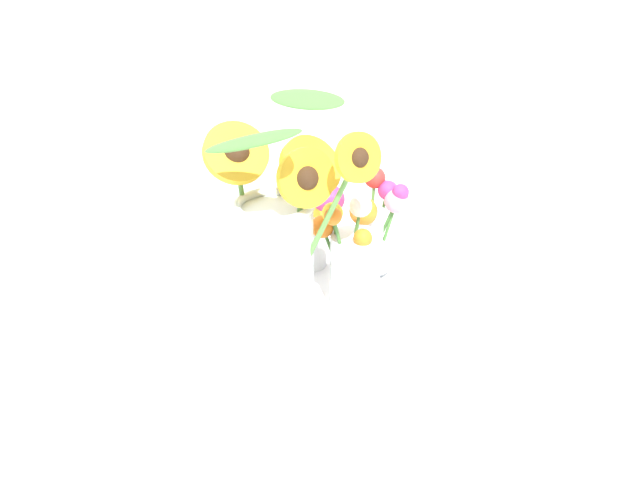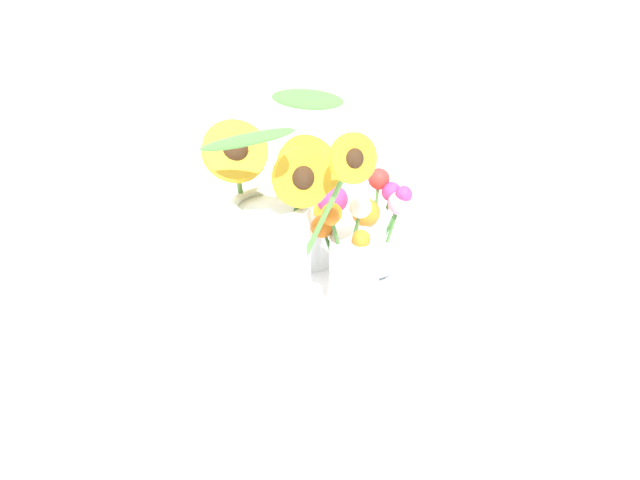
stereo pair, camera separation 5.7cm
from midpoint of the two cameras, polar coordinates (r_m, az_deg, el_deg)
The scene contains 6 objects.
ground_plane at distance 1.12m, azimuth -1.42°, elevation -6.45°, with size 6.00×6.00×0.00m, color white.
serving_tray at distance 1.14m, azimuth -1.44°, elevation -4.96°, with size 0.46×0.46×0.02m.
mason_jar_sunflowers at distance 1.02m, azimuth -4.92°, elevation -0.13°, with size 0.23×0.22×0.32m.
vase_small_center at distance 1.08m, azimuth 0.97°, elevation -1.71°, with size 0.09×0.08×0.17m.
vase_bulb_right at distance 1.16m, azimuth 2.89°, elevation 0.71°, with size 0.10×0.08×0.17m.
vase_small_back at distance 1.19m, azimuth -1.64°, elevation 1.24°, with size 0.07×0.08×0.15m.
Camera 1 is at (-0.41, -0.84, 0.62)m, focal length 42.00 mm.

